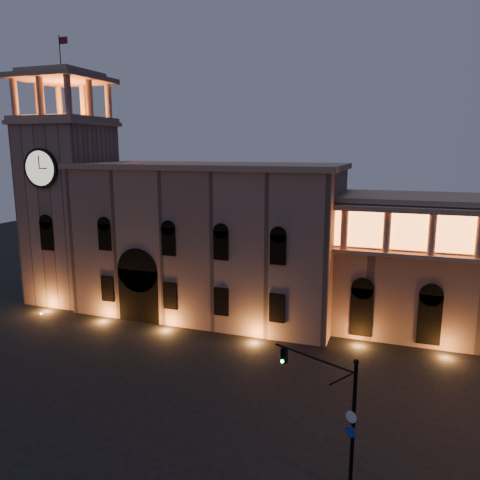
{
  "coord_description": "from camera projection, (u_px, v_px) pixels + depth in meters",
  "views": [
    {
      "loc": [
        19.34,
        -27.46,
        19.22
      ],
      "look_at": [
        4.04,
        16.0,
        10.2
      ],
      "focal_mm": 35.0,
      "sensor_mm": 36.0,
      "label": 1
    }
  ],
  "objects": [
    {
      "name": "ground",
      "position": [
        120.0,
        407.0,
        35.42
      ],
      "size": [
        160.0,
        160.0,
        0.0
      ],
      "primitive_type": "plane",
      "color": "black",
      "rests_on": "ground"
    },
    {
      "name": "clock_tower",
      "position": [
        70.0,
        203.0,
        59.12
      ],
      "size": [
        9.8,
        9.8,
        32.4
      ],
      "color": "#8D6A5C",
      "rests_on": "ground"
    },
    {
      "name": "traffic_light",
      "position": [
        338.0,
        417.0,
        26.57
      ],
      "size": [
        5.44,
        2.67,
        8.09
      ],
      "rotation": [
        0.0,
        0.0,
        -0.42
      ],
      "color": "black",
      "rests_on": "ground"
    },
    {
      "name": "government_building",
      "position": [
        208.0,
        239.0,
        54.71
      ],
      "size": [
        30.8,
        12.8,
        17.6
      ],
      "color": "#8D6A5C",
      "rests_on": "ground"
    }
  ]
}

